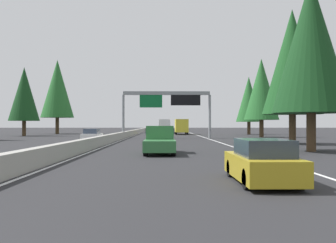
% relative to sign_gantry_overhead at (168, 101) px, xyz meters
% --- Properties ---
extents(ground_plane, '(320.00, 320.00, 0.00)m').
position_rel_sign_gantry_overhead_xyz_m(ground_plane, '(9.42, 6.03, -5.30)').
color(ground_plane, '#262628').
extents(median_barrier, '(180.00, 0.56, 0.90)m').
position_rel_sign_gantry_overhead_xyz_m(median_barrier, '(29.42, 6.33, -4.85)').
color(median_barrier, '#9E9B93').
rests_on(median_barrier, ground).
extents(shoulder_stripe_right, '(160.00, 0.16, 0.01)m').
position_rel_sign_gantry_overhead_xyz_m(shoulder_stripe_right, '(19.42, -5.49, -5.29)').
color(shoulder_stripe_right, silver).
rests_on(shoulder_stripe_right, ground).
extents(shoulder_stripe_median, '(160.00, 0.16, 0.01)m').
position_rel_sign_gantry_overhead_xyz_m(shoulder_stripe_median, '(19.42, 5.78, -5.29)').
color(shoulder_stripe_median, silver).
rests_on(shoulder_stripe_median, ground).
extents(sign_gantry_overhead, '(0.50, 12.68, 6.66)m').
position_rel_sign_gantry_overhead_xyz_m(sign_gantry_overhead, '(0.00, 0.00, 0.00)').
color(sign_gantry_overhead, gray).
rests_on(sign_gantry_overhead, ground).
extents(sedan_mid_left, '(4.40, 1.80, 1.47)m').
position_rel_sign_gantry_overhead_xyz_m(sedan_mid_left, '(-41.23, -2.75, -4.62)').
color(sedan_mid_left, '#AD931E').
rests_on(sedan_mid_left, ground).
extents(pickup_mid_right, '(5.60, 2.00, 1.86)m').
position_rel_sign_gantry_overhead_xyz_m(pickup_mid_right, '(-28.27, 0.81, -4.38)').
color(pickup_mid_right, '#2D6B38').
rests_on(pickup_mid_right, ground).
extents(box_truck_far_center, '(8.50, 2.40, 2.95)m').
position_rel_sign_gantry_overhead_xyz_m(box_truck_far_center, '(20.59, -2.85, -3.69)').
color(box_truck_far_center, gold).
rests_on(box_truck_far_center, ground).
extents(sedan_far_left, '(4.40, 1.80, 1.47)m').
position_rel_sign_gantry_overhead_xyz_m(sedan_far_left, '(73.49, 4.42, -4.62)').
color(sedan_far_left, '#2D6B38').
rests_on(sedan_far_left, ground).
extents(bus_near_right, '(11.50, 2.55, 3.10)m').
position_rel_sign_gantry_overhead_xyz_m(bus_near_right, '(37.00, 0.40, -3.58)').
color(bus_near_right, white).
rests_on(bus_near_right, ground).
extents(oncoming_near, '(4.40, 1.80, 1.47)m').
position_rel_sign_gantry_overhead_xyz_m(oncoming_near, '(-10.62, 8.72, -4.62)').
color(oncoming_near, white).
rests_on(oncoming_near, ground).
extents(conifer_right_foreground, '(5.59, 5.59, 12.69)m').
position_rel_sign_gantry_overhead_xyz_m(conifer_right_foreground, '(-26.57, -10.13, 2.42)').
color(conifer_right_foreground, '#4C3823').
rests_on(conifer_right_foreground, ground).
extents(conifer_right_near, '(5.97, 5.97, 13.57)m').
position_rel_sign_gantry_overhead_xyz_m(conifer_right_near, '(-15.99, -12.37, 2.96)').
color(conifer_right_near, '#4C3823').
rests_on(conifer_right_near, ground).
extents(conifer_right_mid, '(5.33, 5.33, 12.11)m').
position_rel_sign_gantry_overhead_xyz_m(conifer_right_mid, '(4.25, -14.47, 2.06)').
color(conifer_right_mid, '#4C3823').
rests_on(conifer_right_mid, ground).
extents(conifer_right_far, '(4.95, 4.95, 11.24)m').
position_rel_sign_gantry_overhead_xyz_m(conifer_right_far, '(19.43, -15.93, 1.53)').
color(conifer_right_far, '#4C3823').
rests_on(conifer_right_far, ground).
extents(conifer_left_mid, '(5.15, 5.15, 11.70)m').
position_rel_sign_gantry_overhead_xyz_m(conifer_left_mid, '(10.76, 24.33, 1.81)').
color(conifer_left_mid, '#4C3823').
rests_on(conifer_left_mid, ground).
extents(conifer_left_far, '(6.76, 6.76, 15.36)m').
position_rel_sign_gantry_overhead_xyz_m(conifer_left_far, '(24.83, 22.66, 4.05)').
color(conifer_left_far, '#4C3823').
rests_on(conifer_left_far, ground).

